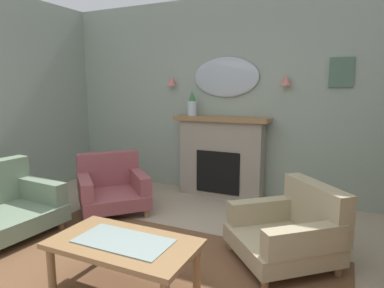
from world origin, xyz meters
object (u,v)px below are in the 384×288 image
object	(u,v)px
wall_sconce_left	(171,81)
coffee_table	(124,248)
fireplace	(221,157)
armchair_by_coffee_table	(291,229)
wall_mirror	(226,77)
wall_sconce_right	(286,80)
armchair_in_corner	(112,186)
framed_picture	(341,72)
mantel_vase_right	(192,105)

from	to	relation	value
wall_sconce_left	coffee_table	distance (m)	3.11
fireplace	armchair_by_coffee_table	size ratio (longest dim) A/B	1.19
wall_mirror	wall_sconce_right	world-z (taller)	wall_mirror
wall_sconce_left	armchair_in_corner	xyz separation A→B (m)	(-0.23, -1.21, -1.35)
wall_sconce_right	framed_picture	size ratio (longest dim) A/B	0.39
fireplace	framed_picture	size ratio (longest dim) A/B	3.78
mantel_vase_right	armchair_in_corner	distance (m)	1.61
coffee_table	fireplace	bearing A→B (deg)	93.87
wall_mirror	armchair_by_coffee_table	xyz separation A→B (m)	(1.22, -1.63, -1.40)
wall_mirror	armchair_in_corner	world-z (taller)	wall_mirror
mantel_vase_right	wall_sconce_right	world-z (taller)	wall_sconce_right
fireplace	coffee_table	distance (m)	2.57
framed_picture	armchair_by_coffee_table	xyz separation A→B (m)	(-0.28, -1.64, -1.44)
wall_sconce_right	coffee_table	size ratio (longest dim) A/B	0.13
mantel_vase_right	fireplace	bearing A→B (deg)	3.60
mantel_vase_right	wall_sconce_left	bearing A→B (deg)	163.30
wall_sconce_right	framed_picture	world-z (taller)	framed_picture
framed_picture	wall_sconce_left	bearing A→B (deg)	-178.54
wall_sconce_right	armchair_by_coffee_table	distance (m)	2.12
wall_sconce_left	armchair_by_coffee_table	bearing A→B (deg)	-37.39
fireplace	armchair_in_corner	size ratio (longest dim) A/B	1.19
wall_sconce_left	framed_picture	distance (m)	2.35
fireplace	wall_mirror	size ratio (longest dim) A/B	1.42
framed_picture	armchair_by_coffee_table	distance (m)	2.21
wall_sconce_right	coffee_table	xyz separation A→B (m)	(-0.68, -2.65, -1.28)
coffee_table	armchair_by_coffee_table	world-z (taller)	armchair_by_coffee_table
fireplace	wall_sconce_left	size ratio (longest dim) A/B	9.71
mantel_vase_right	framed_picture	size ratio (longest dim) A/B	1.03
wall_mirror	fireplace	bearing A→B (deg)	-90.00
fireplace	mantel_vase_right	bearing A→B (deg)	-176.40
wall_sconce_left	wall_sconce_right	xyz separation A→B (m)	(1.70, 0.00, 0.00)
armchair_by_coffee_table	coffee_table	bearing A→B (deg)	-134.58
mantel_vase_right	wall_sconce_left	distance (m)	0.54
wall_sconce_right	coffee_table	bearing A→B (deg)	-104.35
mantel_vase_right	wall_sconce_right	bearing A→B (deg)	5.27
wall_mirror	armchair_in_corner	xyz separation A→B (m)	(-1.08, -1.26, -1.40)
wall_sconce_right	coffee_table	world-z (taller)	wall_sconce_right
wall_mirror	wall_sconce_left	world-z (taller)	wall_mirror
fireplace	coffee_table	size ratio (longest dim) A/B	1.24
mantel_vase_right	framed_picture	distance (m)	2.01
mantel_vase_right	wall_sconce_right	distance (m)	1.35
mantel_vase_right	wall_mirror	distance (m)	0.62
wall_mirror	armchair_in_corner	distance (m)	2.17
mantel_vase_right	armchair_in_corner	xyz separation A→B (m)	(-0.63, -1.09, -1.01)
fireplace	coffee_table	world-z (taller)	fireplace
framed_picture	fireplace	bearing A→B (deg)	-174.23
wall_sconce_left	armchair_by_coffee_table	world-z (taller)	wall_sconce_left
fireplace	armchair_in_corner	xyz separation A→B (m)	(-1.08, -1.11, -0.27)
wall_sconce_left	framed_picture	xyz separation A→B (m)	(2.35, 0.06, 0.09)
fireplace	armchair_by_coffee_table	distance (m)	1.95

